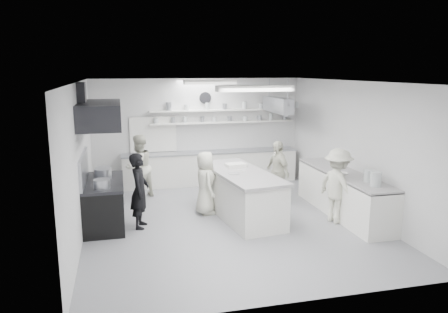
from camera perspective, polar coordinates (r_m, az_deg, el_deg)
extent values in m
cube|color=#92939A|center=(9.53, 0.52, -8.53)|extent=(6.00, 7.00, 0.02)
cube|color=white|center=(8.96, 0.56, 9.93)|extent=(6.00, 7.00, 0.02)
cube|color=silver|center=(12.51, -3.42, 3.39)|extent=(6.00, 0.04, 3.00)
cube|color=silver|center=(5.90, 8.97, -5.93)|extent=(6.00, 0.04, 3.00)
cube|color=silver|center=(8.89, -18.55, -0.49)|extent=(0.04, 7.00, 3.00)
cube|color=silver|center=(10.28, 16.98, 1.15)|extent=(0.04, 7.00, 3.00)
cube|color=black|center=(9.51, -15.54, -6.09)|extent=(0.80, 1.80, 0.90)
cube|color=#232326|center=(9.14, -16.18, 5.36)|extent=(0.85, 2.00, 0.50)
cube|color=white|center=(12.46, -1.75, -1.48)|extent=(5.00, 0.60, 0.92)
cube|color=white|center=(12.49, -0.15, 4.56)|extent=(4.20, 0.26, 0.04)
cube|color=white|center=(12.45, -0.15, 6.16)|extent=(4.20, 0.26, 0.04)
cube|color=black|center=(12.33, -9.36, 2.91)|extent=(1.30, 0.04, 1.00)
cylinder|color=white|center=(12.41, -2.52, 7.75)|extent=(0.32, 0.05, 0.32)
cube|color=white|center=(10.16, 15.51, -4.84)|extent=(0.74, 3.30, 0.94)
cube|color=#A1A4AC|center=(11.89, 7.10, 6.79)|extent=(0.30, 1.60, 0.40)
cube|color=white|center=(7.24, 4.11, 8.98)|extent=(1.30, 0.25, 0.10)
cube|color=white|center=(10.72, -1.85, 9.80)|extent=(1.30, 0.25, 0.10)
cube|color=white|center=(9.69, 2.25, -5.09)|extent=(1.35, 2.78, 0.98)
cylinder|color=#A1A4AC|center=(9.55, -15.70, -2.33)|extent=(0.36, 0.36, 0.27)
imported|color=black|center=(9.09, -11.10, -4.47)|extent=(0.49, 0.64, 1.58)
imported|color=silver|center=(11.15, -11.19, -1.34)|extent=(1.01, 0.99, 1.64)
imported|color=silver|center=(9.79, -2.51, -3.52)|extent=(0.52, 0.74, 1.44)
imported|color=silver|center=(10.69, 7.09, -2.02)|extent=(0.55, 0.96, 1.55)
imported|color=silver|center=(9.52, 14.82, -3.79)|extent=(0.85, 1.17, 1.62)
imported|color=#A1A4AC|center=(9.34, 1.33, -2.41)|extent=(0.27, 0.27, 0.06)
imported|color=white|center=(9.63, 2.27, -1.98)|extent=(0.20, 0.20, 0.06)
imported|color=white|center=(9.90, 15.29, -2.25)|extent=(0.31, 0.31, 0.06)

